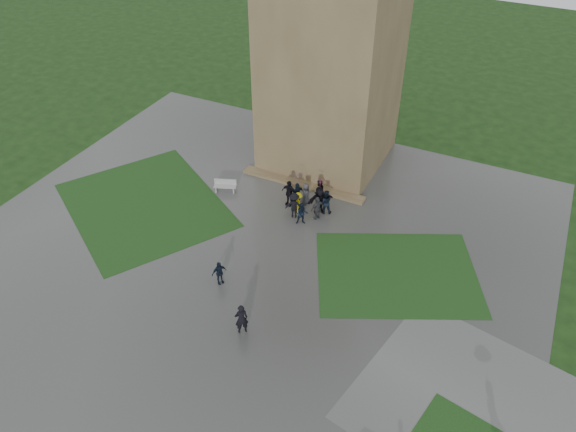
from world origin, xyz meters
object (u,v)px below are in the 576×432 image
at_px(tower, 333,38).
at_px(bench, 225,186).
at_px(pedestrian_near, 241,319).
at_px(pedestrian_mid, 219,273).

xyz_separation_m(tower, bench, (-4.50, -7.28, -8.53)).
height_order(tower, pedestrian_near, tower).
bearing_deg(tower, pedestrian_mid, -90.67).
distance_m(pedestrian_mid, pedestrian_near, 3.83).
xyz_separation_m(bench, pedestrian_mid, (4.32, -7.79, 0.29)).
distance_m(tower, pedestrian_near, 19.55).
height_order(bench, pedestrian_near, pedestrian_near).
bearing_deg(pedestrian_near, tower, -125.13).
relative_size(tower, bench, 11.34).
relative_size(bench, pedestrian_mid, 1.06).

